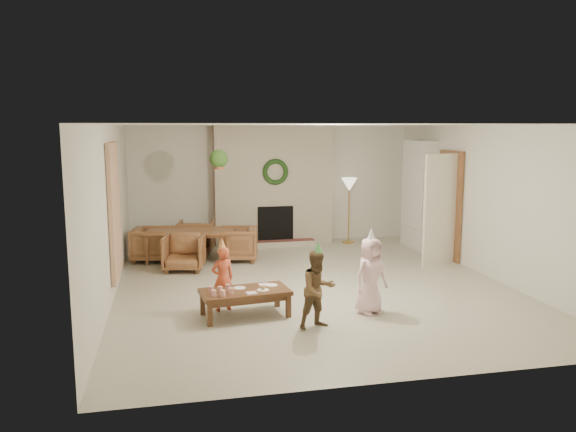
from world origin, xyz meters
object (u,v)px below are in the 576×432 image
object	(u,v)px
dining_chair_far	(196,237)
child_plaid	(318,289)
child_red	(223,279)
dining_chair_right	(238,244)
dining_table	(190,246)
dining_chair_left	(152,244)
dining_chair_near	(184,252)
child_pink	(370,275)
coffee_table_top	(245,292)

from	to	relation	value
dining_chair_far	child_plaid	bearing A→B (deg)	116.07
child_red	dining_chair_right	bearing A→B (deg)	-118.68
dining_table	dining_chair_left	size ratio (longest dim) A/B	2.34
dining_table	dining_chair_near	xyz separation A→B (m)	(-0.13, -0.70, 0.03)
child_red	dining_chair_near	bearing A→B (deg)	-96.47
dining_chair_near	child_pink	bearing A→B (deg)	-39.33
dining_chair_left	child_pink	bearing A→B (deg)	-130.55
child_red	child_plaid	size ratio (longest dim) A/B	0.90
dining_chair_right	child_red	bearing A→B (deg)	-0.45
child_plaid	child_pink	world-z (taller)	child_pink
dining_table	child_pink	distance (m)	4.18
dining_chair_far	child_plaid	xyz separation A→B (m)	(1.28, -4.62, 0.17)
dining_table	child_plaid	size ratio (longest dim) A/B	1.66
coffee_table_top	child_pink	bearing A→B (deg)	-14.93
child_plaid	child_pink	distance (m)	0.92
dining_table	dining_chair_far	size ratio (longest dim) A/B	2.34
dining_chair_far	child_red	bearing A→B (deg)	103.56
coffee_table_top	child_red	distance (m)	0.41
coffee_table_top	dining_chair_near	bearing A→B (deg)	97.95
coffee_table_top	dining_table	bearing A→B (deg)	92.59
dining_table	dining_chair_near	world-z (taller)	dining_chair_near
dining_chair_far	dining_chair_left	world-z (taller)	same
dining_chair_right	child_plaid	bearing A→B (deg)	18.68
dining_chair_left	coffee_table_top	size ratio (longest dim) A/B	0.60
child_plaid	dining_chair_right	bearing A→B (deg)	82.48
dining_chair_left	child_plaid	distance (m)	4.57
child_red	coffee_table_top	bearing A→B (deg)	113.67
dining_table	dining_chair_right	size ratio (longest dim) A/B	2.34
dining_chair_near	dining_chair_right	size ratio (longest dim) A/B	1.00
dining_chair_near	child_plaid	bearing A→B (deg)	-53.79
dining_chair_near	dining_chair_far	distance (m)	1.43
dining_chair_far	child_red	size ratio (longest dim) A/B	0.79
coffee_table_top	child_red	world-z (taller)	child_red
dining_chair_right	child_pink	size ratio (longest dim) A/B	0.67
dining_chair_far	child_plaid	world-z (taller)	child_plaid
child_red	dining_chair_left	bearing A→B (deg)	-89.53
dining_table	child_pink	world-z (taller)	child_pink
dining_chair_far	dining_chair_right	bearing A→B (deg)	141.34
dining_table	child_plaid	distance (m)	4.17
dining_table	child_pink	size ratio (longest dim) A/B	1.58
child_plaid	dining_chair_left	bearing A→B (deg)	101.94
dining_chair_near	child_plaid	distance (m)	3.57
dining_chair_near	dining_chair_far	bearing A→B (deg)	90.00
child_plaid	child_pink	bearing A→B (deg)	10.20
dining_chair_far	dining_chair_left	xyz separation A→B (m)	(-0.83, -0.57, 0.00)
dining_chair_far	child_red	distance (m)	3.71
dining_chair_near	dining_chair_left	size ratio (longest dim) A/B	1.00
dining_chair_near	child_pink	size ratio (longest dim) A/B	0.67
dining_chair_left	dining_table	bearing A→B (deg)	-90.00
dining_chair_far	coffee_table_top	bearing A→B (deg)	107.06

